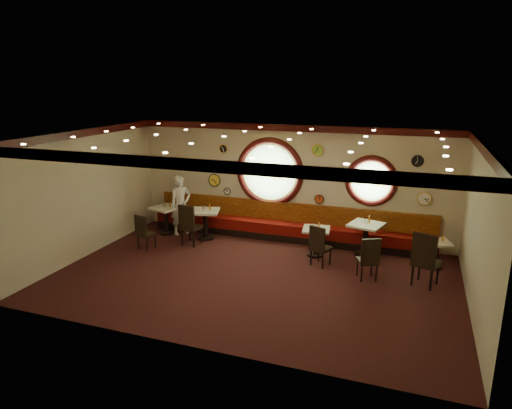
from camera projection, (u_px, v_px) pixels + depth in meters
name	position (u px, v px, depth m)	size (l,w,h in m)	color
floor	(254.00, 277.00, 10.42)	(9.00, 6.00, 0.00)	black
ceiling	(254.00, 137.00, 9.58)	(9.00, 6.00, 0.02)	#BA8634
wall_back	(290.00, 182.00, 12.72)	(9.00, 0.02, 3.20)	beige
wall_front	(190.00, 258.00, 7.27)	(9.00, 0.02, 3.20)	beige
wall_left	(86.00, 194.00, 11.46)	(0.02, 6.00, 3.20)	beige
wall_right	(479.00, 232.00, 8.54)	(0.02, 6.00, 3.20)	beige
molding_back	(291.00, 128.00, 12.28)	(9.00, 0.10, 0.18)	#390A0A
molding_front	(187.00, 165.00, 6.92)	(9.00, 0.10, 0.18)	#390A0A
molding_left	(81.00, 133.00, 11.04)	(0.10, 6.00, 0.18)	#390A0A
molding_right	(487.00, 152.00, 8.16)	(0.10, 6.00, 0.18)	#390A0A
banquette_base	(286.00, 236.00, 12.86)	(8.00, 0.55, 0.20)	black
banquette_seat	(287.00, 228.00, 12.80)	(8.00, 0.55, 0.30)	#5D0A08
banquette_back	(289.00, 212.00, 12.89)	(8.00, 0.10, 0.55)	#621107
porthole_left_glass	(270.00, 172.00, 12.85)	(1.66, 1.66, 0.02)	#9CD37E
porthole_left_frame	(270.00, 172.00, 12.84)	(1.98, 1.98, 0.18)	#390A0A
porthole_left_ring	(269.00, 172.00, 12.81)	(1.61, 1.61, 0.03)	gold
porthole_right_glass	(371.00, 181.00, 11.95)	(1.10, 1.10, 0.02)	#9CD37E
porthole_right_frame	(371.00, 181.00, 11.94)	(1.38, 1.38, 0.18)	#390A0A
porthole_right_ring	(371.00, 181.00, 11.91)	(1.09, 1.09, 0.03)	gold
wall_clock_0	(425.00, 199.00, 11.58)	(0.34, 0.34, 0.03)	white
wall_clock_1	(227.00, 191.00, 13.41)	(0.20, 0.20, 0.03)	white
wall_clock_2	(339.00, 173.00, 12.16)	(0.22, 0.22, 0.03)	#EDEA4F
wall_clock_3	(318.00, 150.00, 12.20)	(0.30, 0.30, 0.03)	#87BF3B
wall_clock_4	(319.00, 199.00, 12.52)	(0.24, 0.24, 0.03)	#C94317
wall_clock_5	(215.00, 180.00, 13.46)	(0.36, 0.36, 0.03)	yellow
wall_clock_6	(223.00, 149.00, 13.11)	(0.24, 0.24, 0.03)	black
wall_clock_7	(418.00, 161.00, 11.41)	(0.28, 0.28, 0.03)	black
table_a	(166.00, 217.00, 13.29)	(0.92, 0.92, 0.80)	black
table_b	(205.00, 221.00, 12.84)	(0.95, 0.95, 0.84)	black
table_c	(316.00, 239.00, 11.58)	(0.76, 0.76, 0.73)	black
table_d	(365.00, 236.00, 11.58)	(0.95, 0.95, 0.86)	black
table_e	(436.00, 251.00, 10.85)	(0.75, 0.75, 0.67)	black
chair_a	(143.00, 230.00, 12.00)	(0.48, 0.48, 0.59)	black
chair_b	(189.00, 222.00, 12.27)	(0.53, 0.53, 0.71)	black
chair_c	(319.00, 243.00, 10.91)	(0.55, 0.55, 0.63)	black
chair_d	(369.00, 256.00, 10.11)	(0.56, 0.56, 0.63)	black
chair_e	(425.00, 256.00, 9.77)	(0.67, 0.67, 0.77)	black
condiment_a_salt	(164.00, 205.00, 13.21)	(0.03, 0.03, 0.09)	#BCBCC0
condiment_b_salt	(204.00, 207.00, 12.86)	(0.04, 0.04, 0.10)	silver
condiment_c_salt	(313.00, 226.00, 11.55)	(0.04, 0.04, 0.11)	silver
condiment_d_salt	(365.00, 221.00, 11.53)	(0.04, 0.04, 0.11)	silver
condiment_a_pepper	(165.00, 205.00, 13.22)	(0.03, 0.03, 0.09)	#BCBDC1
condiment_b_pepper	(203.00, 209.00, 12.69)	(0.04, 0.04, 0.11)	silver
condiment_c_pepper	(317.00, 226.00, 11.52)	(0.03, 0.03, 0.10)	silver
condiment_d_pepper	(367.00, 222.00, 11.47)	(0.03, 0.03, 0.09)	#BCBCC0
condiment_a_bottle	(170.00, 204.00, 13.23)	(0.04, 0.04, 0.14)	gold
condiment_b_bottle	(210.00, 207.00, 12.76)	(0.06, 0.06, 0.18)	gold
condiment_c_bottle	(319.00, 225.00, 11.56)	(0.05, 0.05, 0.15)	orange
condiment_d_bottle	(369.00, 219.00, 11.55)	(0.06, 0.06, 0.18)	gold
condiment_e_salt	(433.00, 239.00, 10.83)	(0.04, 0.04, 0.10)	silver
condiment_e_pepper	(438.00, 240.00, 10.76)	(0.03, 0.03, 0.09)	silver
condiment_e_bottle	(443.00, 238.00, 10.79)	(0.05, 0.05, 0.15)	gold
waiter	(181.00, 205.00, 13.18)	(0.63, 0.41, 1.72)	silver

